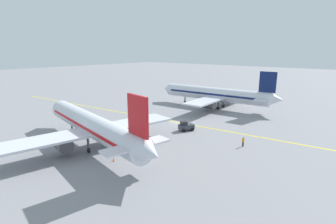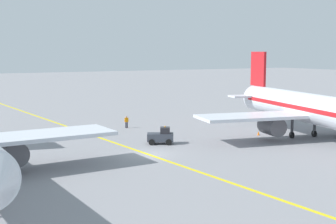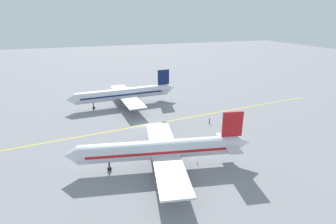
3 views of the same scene
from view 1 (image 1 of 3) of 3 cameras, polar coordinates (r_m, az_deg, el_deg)
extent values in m
plane|color=gray|center=(57.85, 2.53, -2.37)|extent=(400.00, 400.00, 0.00)
cube|color=yellow|center=(57.85, 2.53, -2.36)|extent=(12.36, 119.44, 0.01)
cylinder|color=silver|center=(44.52, -16.30, -2.71)|extent=(9.26, 30.14, 3.60)
cone|color=silver|center=(59.40, -22.51, 0.80)|extent=(3.82, 3.01, 3.42)
cone|color=silver|center=(30.65, -3.83, -9.00)|extent=(3.58, 3.53, 3.06)
cube|color=red|center=(44.48, -16.31, -2.52)|extent=(8.73, 27.20, 0.50)
cube|color=silver|center=(43.84, -15.71, -3.90)|extent=(28.48, 10.45, 0.36)
cylinder|color=#4C4C51|center=(42.63, -21.79, -6.65)|extent=(2.77, 3.56, 2.20)
cylinder|color=#4C4C51|center=(46.30, -9.95, -4.28)|extent=(2.77, 3.56, 2.20)
cube|color=red|center=(31.36, -6.61, -0.83)|extent=(1.12, 4.00, 5.00)
cube|color=silver|center=(32.94, -6.90, -7.25)|extent=(9.29, 4.07, 0.24)
cylinder|color=#4C4C51|center=(53.84, -20.19, -2.87)|extent=(0.36, 0.36, 2.00)
cylinder|color=black|center=(54.12, -20.11, -3.89)|extent=(0.43, 0.84, 0.80)
cylinder|color=#4C4C51|center=(42.91, -16.99, -6.74)|extent=(0.36, 0.36, 2.00)
cylinder|color=black|center=(43.26, -16.89, -7.98)|extent=(0.43, 0.84, 0.80)
cylinder|color=#4C4C51|center=(44.11, -13.14, -5.93)|extent=(0.36, 0.36, 2.00)
cylinder|color=black|center=(44.45, -13.07, -7.15)|extent=(0.43, 0.84, 0.80)
cylinder|color=silver|center=(73.42, 10.07, 3.89)|extent=(5.27, 30.15, 3.60)
cone|color=silver|center=(81.81, -0.15, 5.07)|extent=(3.55, 2.59, 3.42)
cone|color=silver|center=(67.81, 22.64, 2.52)|extent=(3.22, 3.17, 3.06)
cube|color=#0F1E51|center=(73.40, 10.08, 4.00)|extent=(5.14, 27.16, 0.50)
cube|color=silver|center=(73.11, 10.75, 3.25)|extent=(28.25, 6.76, 0.36)
cylinder|color=#4C4C51|center=(68.95, 8.88, 1.65)|extent=(2.38, 3.32, 2.20)
cylinder|color=#4C4C51|center=(77.80, 12.32, 2.85)|extent=(2.38, 3.32, 2.20)
cube|color=#0F1E51|center=(67.85, 20.90, 6.10)|extent=(0.58, 4.01, 5.00)
cube|color=silver|center=(68.54, 20.23, 2.92)|extent=(9.12, 2.90, 0.24)
cylinder|color=#4C4C51|center=(78.50, 3.72, 2.91)|extent=(0.36, 0.36, 2.00)
cylinder|color=black|center=(78.69, 3.71, 2.19)|extent=(0.32, 0.81, 0.80)
cylinder|color=#4C4C51|center=(71.59, 10.85, 1.65)|extent=(0.36, 0.36, 2.00)
cylinder|color=black|center=(71.80, 10.81, 0.87)|extent=(0.32, 0.81, 0.80)
cylinder|color=#4C4C51|center=(74.43, 11.92, 2.05)|extent=(0.36, 0.36, 2.00)
cylinder|color=black|center=(74.63, 11.89, 1.30)|extent=(0.32, 0.81, 0.80)
cube|color=#333842|center=(52.27, 4.00, -3.22)|extent=(3.35, 2.74, 0.90)
cube|color=black|center=(51.82, 3.47, -2.44)|extent=(1.57, 1.64, 0.70)
sphere|color=orange|center=(51.70, 3.48, -1.98)|extent=(0.16, 0.16, 0.16)
cylinder|color=black|center=(51.35, 3.39, -4.04)|extent=(0.74, 0.55, 0.70)
cylinder|color=black|center=(52.65, 2.68, -3.59)|extent=(0.74, 0.55, 0.70)
cylinder|color=black|center=(52.19, 5.32, -3.79)|extent=(0.74, 0.55, 0.70)
cylinder|color=black|center=(53.47, 4.58, -3.35)|extent=(0.74, 0.55, 0.70)
cylinder|color=#23232D|center=(45.59, 15.93, -6.76)|extent=(0.16, 0.16, 0.85)
cylinder|color=#23232D|center=(45.75, 16.06, -6.70)|extent=(0.16, 0.16, 0.85)
cube|color=orange|center=(45.43, 16.06, -5.87)|extent=(0.39, 0.26, 0.60)
cylinder|color=orange|center=(45.24, 15.90, -5.95)|extent=(0.10, 0.10, 0.55)
cylinder|color=orange|center=(45.63, 16.21, -5.80)|extent=(0.10, 0.10, 0.55)
sphere|color=#9E7051|center=(45.30, 16.09, -5.37)|extent=(0.22, 0.22, 0.22)
cone|color=orange|center=(43.27, -7.72, -7.67)|extent=(0.32, 0.32, 0.55)
cone|color=orange|center=(39.29, -11.76, -10.09)|extent=(0.32, 0.32, 0.55)
camera|label=2|loc=(100.44, -9.95, 10.32)|focal=50.00mm
camera|label=3|loc=(53.53, -74.35, 16.73)|focal=28.00mm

